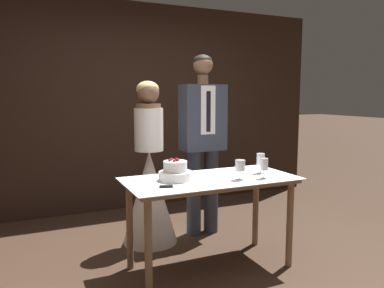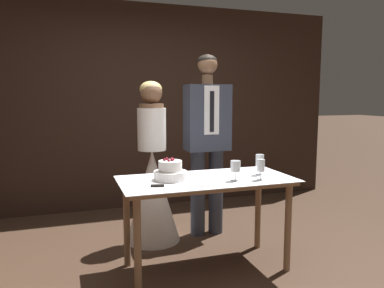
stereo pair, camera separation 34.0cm
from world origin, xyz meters
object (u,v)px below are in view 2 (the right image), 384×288
Objects in this scene: cake_knife at (169,186)px; bride at (152,183)px; cake_table at (206,190)px; wine_glass_near at (260,161)px; groom at (207,136)px; wine_glass_middle at (261,167)px; wine_glass_far at (235,167)px; tiered_cake at (170,172)px.

bride is (0.08, 0.93, -0.19)m from cake_knife.
cake_knife is at bearing -154.28° from cake_table.
groom is (-0.20, 0.76, 0.15)m from wine_glass_near.
cake_table is at bearing -68.90° from bride.
bride reaches higher than wine_glass_middle.
cake_knife is 2.64× the size of wine_glass_far.
wine_glass_middle is 1.20m from bride.
cake_knife is (-0.37, -0.18, 0.11)m from cake_table.
tiered_cake is 1.60× the size of wine_glass_middle.
wine_glass_middle is at bearing -10.77° from wine_glass_far.
wine_glass_far is at bearing -61.71° from bride.
wine_glass_far is 0.92m from groom.
wine_glass_near is at bearing -4.05° from tiered_cake.
wine_glass_near is 1.13m from bride.
bride is at bearing 111.10° from cake_table.
wine_glass_near is 1.09× the size of wine_glass_far.
wine_glass_far is 0.09× the size of groom.
bride is (-0.29, 0.75, -0.09)m from cake_table.
wine_glass_middle is (0.77, -0.01, 0.10)m from cake_knife.
cake_table is 8.81× the size of wine_glass_far.
tiered_cake is 0.53m from wine_glass_far.
wine_glass_near is 0.11× the size of bride.
cake_table is at bearing 42.21° from cake_knife.
wine_glass_near reaches higher than cake_knife.
tiered_cake is 1.52× the size of wine_glass_near.
groom is at bearing 96.66° from wine_glass_middle.
tiered_cake is 0.74m from bride.
wine_glass_middle reaches higher than cake_knife.
groom is at bearing 83.83° from wine_glass_far.
wine_glass_far is (-0.21, 0.04, 0.00)m from wine_glass_middle.
cake_table is 0.81m from bride.
bride reaches higher than wine_glass_far.
wine_glass_near is (0.49, -0.00, 0.22)m from cake_table.
wine_glass_middle is at bearing -83.34° from groom.
wine_glass_far is at bearing 169.23° from wine_glass_middle.
wine_glass_middle is at bearing -24.87° from cake_table.
wine_glass_far is (0.19, -0.15, 0.21)m from cake_table.
wine_glass_far is 0.10× the size of bride.
tiered_cake is 0.14× the size of groom.
cake_knife is 0.78m from wine_glass_middle.
cake_table is 8.50× the size of wine_glass_middle.
groom is at bearing 68.89° from cake_table.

